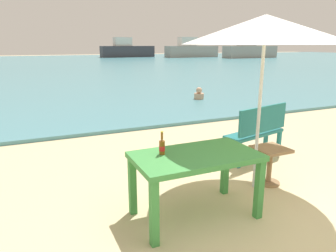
{
  "coord_description": "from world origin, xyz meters",
  "views": [
    {
      "loc": [
        -2.59,
        -1.71,
        1.95
      ],
      "look_at": [
        -0.47,
        3.0,
        0.6
      ],
      "focal_mm": 33.75,
      "sensor_mm": 36.0,
      "label": 1
    }
  ],
  "objects_px": {
    "side_table_wood": "(270,160)",
    "bench_teal_center": "(258,129)",
    "swimmer_person": "(199,94)",
    "boat_fishing_trawler": "(127,50)",
    "boat_barge": "(249,50)",
    "patio_umbrella": "(265,30)",
    "picnic_table_green": "(196,163)",
    "boat_tanker": "(191,50)",
    "beer_bottle_amber": "(162,146)"
  },
  "relations": [
    {
      "from": "patio_umbrella",
      "to": "boat_barge",
      "type": "bearing_deg",
      "value": 51.93
    },
    {
      "from": "beer_bottle_amber",
      "to": "boat_tanker",
      "type": "distance_m",
      "value": 43.58
    },
    {
      "from": "patio_umbrella",
      "to": "side_table_wood",
      "type": "relative_size",
      "value": 4.26
    },
    {
      "from": "bench_teal_center",
      "to": "patio_umbrella",
      "type": "bearing_deg",
      "value": -130.74
    },
    {
      "from": "patio_umbrella",
      "to": "swimmer_person",
      "type": "relative_size",
      "value": 5.61
    },
    {
      "from": "patio_umbrella",
      "to": "beer_bottle_amber",
      "type": "bearing_deg",
      "value": -172.74
    },
    {
      "from": "boat_fishing_trawler",
      "to": "picnic_table_green",
      "type": "bearing_deg",
      "value": -105.99
    },
    {
      "from": "boat_fishing_trawler",
      "to": "boat_barge",
      "type": "height_order",
      "value": "boat_barge"
    },
    {
      "from": "picnic_table_green",
      "to": "boat_barge",
      "type": "distance_m",
      "value": 42.69
    },
    {
      "from": "beer_bottle_amber",
      "to": "boat_barge",
      "type": "height_order",
      "value": "boat_barge"
    },
    {
      "from": "side_table_wood",
      "to": "boat_fishing_trawler",
      "type": "height_order",
      "value": "boat_fishing_trawler"
    },
    {
      "from": "side_table_wood",
      "to": "boat_tanker",
      "type": "height_order",
      "value": "boat_tanker"
    },
    {
      "from": "picnic_table_green",
      "to": "bench_teal_center",
      "type": "xyz_separation_m",
      "value": [
        1.87,
        1.19,
        -0.11
      ]
    },
    {
      "from": "picnic_table_green",
      "to": "boat_barge",
      "type": "height_order",
      "value": "boat_barge"
    },
    {
      "from": "beer_bottle_amber",
      "to": "patio_umbrella",
      "type": "relative_size",
      "value": 0.12
    },
    {
      "from": "side_table_wood",
      "to": "boat_fishing_trawler",
      "type": "distance_m",
      "value": 43.38
    },
    {
      "from": "picnic_table_green",
      "to": "boat_barge",
      "type": "bearing_deg",
      "value": 51.01
    },
    {
      "from": "swimmer_person",
      "to": "boat_tanker",
      "type": "relative_size",
      "value": 0.05
    },
    {
      "from": "swimmer_person",
      "to": "boat_barge",
      "type": "xyz_separation_m",
      "value": [
        23.05,
        26.57,
        0.85
      ]
    },
    {
      "from": "picnic_table_green",
      "to": "beer_bottle_amber",
      "type": "bearing_deg",
      "value": 157.94
    },
    {
      "from": "boat_tanker",
      "to": "boat_fishing_trawler",
      "type": "xyz_separation_m",
      "value": [
        -8.41,
        3.96,
        -0.01
      ]
    },
    {
      "from": "side_table_wood",
      "to": "boat_tanker",
      "type": "relative_size",
      "value": 0.07
    },
    {
      "from": "patio_umbrella",
      "to": "boat_barge",
      "type": "distance_m",
      "value": 41.74
    },
    {
      "from": "picnic_table_green",
      "to": "side_table_wood",
      "type": "bearing_deg",
      "value": 13.23
    },
    {
      "from": "picnic_table_green",
      "to": "boat_barge",
      "type": "relative_size",
      "value": 0.18
    },
    {
      "from": "beer_bottle_amber",
      "to": "boat_tanker",
      "type": "bearing_deg",
      "value": 61.36
    },
    {
      "from": "patio_umbrella",
      "to": "boat_tanker",
      "type": "distance_m",
      "value": 42.73
    },
    {
      "from": "boat_fishing_trawler",
      "to": "boat_barge",
      "type": "relative_size",
      "value": 0.99
    },
    {
      "from": "boat_tanker",
      "to": "boat_barge",
      "type": "relative_size",
      "value": 0.99
    },
    {
      "from": "bench_teal_center",
      "to": "boat_tanker",
      "type": "distance_m",
      "value": 41.62
    },
    {
      "from": "beer_bottle_amber",
      "to": "boat_barge",
      "type": "xyz_separation_m",
      "value": [
        27.21,
        33.04,
        0.24
      ]
    },
    {
      "from": "boat_fishing_trawler",
      "to": "bench_teal_center",
      "type": "bearing_deg",
      "value": -103.99
    },
    {
      "from": "boat_barge",
      "to": "swimmer_person",
      "type": "bearing_deg",
      "value": -130.94
    },
    {
      "from": "picnic_table_green",
      "to": "boat_fishing_trawler",
      "type": "bearing_deg",
      "value": 74.01
    },
    {
      "from": "beer_bottle_amber",
      "to": "side_table_wood",
      "type": "relative_size",
      "value": 0.49
    },
    {
      "from": "side_table_wood",
      "to": "boat_tanker",
      "type": "bearing_deg",
      "value": 63.29
    },
    {
      "from": "beer_bottle_amber",
      "to": "swimmer_person",
      "type": "height_order",
      "value": "beer_bottle_amber"
    },
    {
      "from": "bench_teal_center",
      "to": "boat_barge",
      "type": "bearing_deg",
      "value": 52.0
    },
    {
      "from": "bench_teal_center",
      "to": "boat_barge",
      "type": "distance_m",
      "value": 40.6
    },
    {
      "from": "boat_fishing_trawler",
      "to": "boat_barge",
      "type": "bearing_deg",
      "value": -31.91
    },
    {
      "from": "side_table_wood",
      "to": "bench_teal_center",
      "type": "relative_size",
      "value": 0.43
    },
    {
      "from": "picnic_table_green",
      "to": "swimmer_person",
      "type": "distance_m",
      "value": 7.64
    },
    {
      "from": "boat_tanker",
      "to": "beer_bottle_amber",
      "type": "bearing_deg",
      "value": -118.64
    },
    {
      "from": "boat_fishing_trawler",
      "to": "swimmer_person",
      "type": "bearing_deg",
      "value": -103.1
    },
    {
      "from": "picnic_table_green",
      "to": "side_table_wood",
      "type": "relative_size",
      "value": 2.59
    },
    {
      "from": "picnic_table_green",
      "to": "swimmer_person",
      "type": "relative_size",
      "value": 3.41
    },
    {
      "from": "swimmer_person",
      "to": "boat_tanker",
      "type": "bearing_deg",
      "value": 62.24
    },
    {
      "from": "beer_bottle_amber",
      "to": "patio_umbrella",
      "type": "height_order",
      "value": "patio_umbrella"
    },
    {
      "from": "side_table_wood",
      "to": "boat_barge",
      "type": "height_order",
      "value": "boat_barge"
    },
    {
      "from": "bench_teal_center",
      "to": "swimmer_person",
      "type": "relative_size",
      "value": 3.05
    }
  ]
}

